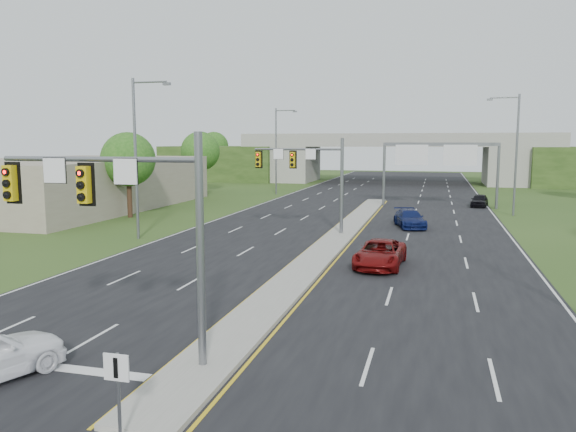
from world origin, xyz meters
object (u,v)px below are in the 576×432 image
(car_far_b, at_px, (410,219))
(overpass, at_px, (396,161))
(signal_mast_near, at_px, (128,210))
(sign_gantry, at_px, (438,157))
(signal_mast_far, at_px, (311,170))
(car_far_a, at_px, (380,254))
(car_far_c, at_px, (480,200))
(keep_right_sign, at_px, (118,384))

(car_far_b, bearing_deg, overpass, 80.42)
(overpass, height_order, car_far_b, overpass)
(signal_mast_near, xyz_separation_m, sign_gantry, (8.95, 44.99, 0.51))
(signal_mast_far, xyz_separation_m, car_far_a, (5.99, -9.64, -3.99))
(overpass, relative_size, car_far_a, 15.58)
(car_far_a, distance_m, car_far_c, 32.30)
(keep_right_sign, distance_m, car_far_a, 20.17)
(signal_mast_near, distance_m, car_far_c, 48.84)
(keep_right_sign, relative_size, car_far_c, 0.57)
(signal_mast_near, bearing_deg, keep_right_sign, -63.06)
(car_far_a, bearing_deg, car_far_c, 80.29)
(overpass, bearing_deg, signal_mast_near, -91.62)
(overpass, bearing_deg, car_far_b, -84.71)
(signal_mast_far, bearing_deg, overpass, 87.65)
(sign_gantry, bearing_deg, car_far_a, -95.70)
(sign_gantry, relative_size, car_far_b, 2.43)
(keep_right_sign, bearing_deg, car_far_b, 82.43)
(signal_mast_near, height_order, sign_gantry, signal_mast_near)
(sign_gantry, distance_m, car_far_b, 15.56)
(signal_mast_far, height_order, car_far_c, signal_mast_far)
(signal_mast_near, distance_m, car_far_b, 31.28)
(car_far_b, bearing_deg, car_far_a, -108.28)
(signal_mast_near, relative_size, car_far_b, 1.47)
(overpass, xyz_separation_m, car_far_c, (11.00, -33.25, -2.87))
(sign_gantry, bearing_deg, keep_right_sign, -97.70)
(signal_mast_near, bearing_deg, overpass, 88.38)
(sign_gantry, bearing_deg, signal_mast_far, -114.11)
(signal_mast_far, xyz_separation_m, car_far_b, (6.88, 5.25, -4.02))
(sign_gantry, height_order, overpass, overpass)
(signal_mast_far, distance_m, sign_gantry, 21.91)
(signal_mast_near, distance_m, sign_gantry, 45.88)
(signal_mast_far, relative_size, keep_right_sign, 3.18)
(signal_mast_near, distance_m, car_far_a, 16.96)
(signal_mast_far, xyz_separation_m, overpass, (2.26, 55.07, -1.17))
(signal_mast_near, xyz_separation_m, car_far_a, (5.99, 15.36, -3.99))
(signal_mast_near, relative_size, car_far_a, 1.36)
(signal_mast_far, relative_size, car_far_a, 1.36)
(keep_right_sign, xyz_separation_m, car_far_b, (4.61, 34.70, -0.81))
(signal_mast_near, height_order, car_far_c, signal_mast_near)
(overpass, bearing_deg, signal_mast_far, -92.35)
(sign_gantry, xyz_separation_m, car_far_a, (-2.96, -29.64, -4.51))
(car_far_c, bearing_deg, keep_right_sign, -92.82)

